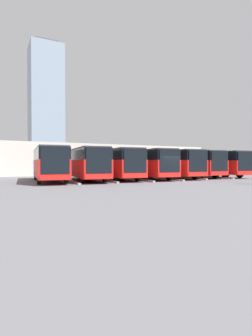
{
  "coord_description": "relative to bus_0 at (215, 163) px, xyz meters",
  "views": [
    {
      "loc": [
        15.7,
        20.97,
        1.82
      ],
      "look_at": [
        2.41,
        -5.28,
        1.28
      ],
      "focal_mm": 28.0,
      "sensor_mm": 36.0,
      "label": 1
    }
  ],
  "objects": [
    {
      "name": "curb_divider_2",
      "position": [
        9.01,
        1.62,
        -1.76
      ],
      "size": [
        0.88,
        6.87,
        0.15
      ],
      "primitive_type": "cube",
      "rotation": [
        0.0,
        0.0,
        -0.09
      ],
      "color": "#9E9E99",
      "rests_on": "ground_plane"
    },
    {
      "name": "ground_plane",
      "position": [
        10.81,
        5.01,
        -1.84
      ],
      "size": [
        600.0,
        600.0,
        0.0
      ],
      "primitive_type": "plane",
      "color": "slate"
    },
    {
      "name": "bus_5",
      "position": [
        18.02,
        -0.12,
        0.0
      ],
      "size": [
        3.54,
        10.79,
        3.3
      ],
      "rotation": [
        0.0,
        0.0,
        -0.09
      ],
      "color": "red",
      "rests_on": "ground_plane"
    },
    {
      "name": "curb_divider_5",
      "position": [
        19.82,
        1.45,
        -1.76
      ],
      "size": [
        0.88,
        6.87,
        0.15
      ],
      "primitive_type": "cube",
      "rotation": [
        0.0,
        0.0,
        -0.09
      ],
      "color": "#9E9E99",
      "rests_on": "ground_plane"
    },
    {
      "name": "office_tower",
      "position": [
        -5.08,
        -155.4,
        38.66
      ],
      "size": [
        20.94,
        20.94,
        82.21
      ],
      "color": "#7F8EA3",
      "rests_on": "ground_plane"
    },
    {
      "name": "curb_divider_4",
      "position": [
        16.22,
        1.28,
        -1.76
      ],
      "size": [
        0.88,
        6.87,
        0.15
      ],
      "primitive_type": "cube",
      "rotation": [
        0.0,
        0.0,
        -0.09
      ],
      "color": "#9E9E99",
      "rests_on": "ground_plane"
    },
    {
      "name": "bus_1",
      "position": [
        3.6,
        -0.48,
        0.0
      ],
      "size": [
        3.54,
        10.79,
        3.3
      ],
      "rotation": [
        0.0,
        0.0,
        -0.09
      ],
      "color": "red",
      "rests_on": "ground_plane"
    },
    {
      "name": "curb_divider_3",
      "position": [
        12.61,
        1.66,
        -1.76
      ],
      "size": [
        0.88,
        6.87,
        0.15
      ],
      "primitive_type": "cube",
      "rotation": [
        0.0,
        0.0,
        -0.09
      ],
      "color": "#9E9E99",
      "rests_on": "ground_plane"
    },
    {
      "name": "bus_6",
      "position": [
        21.62,
        -0.42,
        0.0
      ],
      "size": [
        3.54,
        10.79,
        3.3
      ],
      "rotation": [
        0.0,
        0.0,
        -0.09
      ],
      "color": "red",
      "rests_on": "ground_plane"
    },
    {
      "name": "curb_divider_1",
      "position": [
        5.4,
        1.09,
        -1.76
      ],
      "size": [
        0.88,
        6.87,
        0.15
      ],
      "primitive_type": "cube",
      "rotation": [
        0.0,
        0.0,
        -0.09
      ],
      "color": "#9E9E99",
      "rests_on": "ground_plane"
    },
    {
      "name": "bus_2",
      "position": [
        7.21,
        0.06,
        0.0
      ],
      "size": [
        3.54,
        10.79,
        3.3
      ],
      "rotation": [
        0.0,
        0.0,
        -0.09
      ],
      "color": "red",
      "rests_on": "ground_plane"
    },
    {
      "name": "curb_divider_0",
      "position": [
        1.8,
        1.57,
        -1.76
      ],
      "size": [
        0.88,
        6.87,
        0.15
      ],
      "primitive_type": "cube",
      "rotation": [
        0.0,
        0.0,
        -0.09
      ],
      "color": "#9E9E99",
      "rests_on": "ground_plane"
    },
    {
      "name": "station_building",
      "position": [
        10.81,
        -17.33,
        0.63
      ],
      "size": [
        40.05,
        12.51,
        4.87
      ],
      "color": "beige",
      "rests_on": "ground_plane"
    },
    {
      "name": "bus_4",
      "position": [
        14.42,
        -0.28,
        0.0
      ],
      "size": [
        3.54,
        10.79,
        3.3
      ],
      "rotation": [
        0.0,
        0.0,
        -0.09
      ],
      "color": "red",
      "rests_on": "ground_plane"
    },
    {
      "name": "bus_3",
      "position": [
        10.81,
        0.1,
        0.0
      ],
      "size": [
        3.54,
        10.79,
        3.3
      ],
      "rotation": [
        0.0,
        0.0,
        -0.09
      ],
      "color": "red",
      "rests_on": "ground_plane"
    },
    {
      "name": "bus_0",
      "position": [
        0.0,
        0.0,
        0.0
      ],
      "size": [
        3.54,
        10.79,
        3.3
      ],
      "rotation": [
        0.0,
        0.0,
        -0.09
      ],
      "color": "red",
      "rests_on": "ground_plane"
    }
  ]
}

